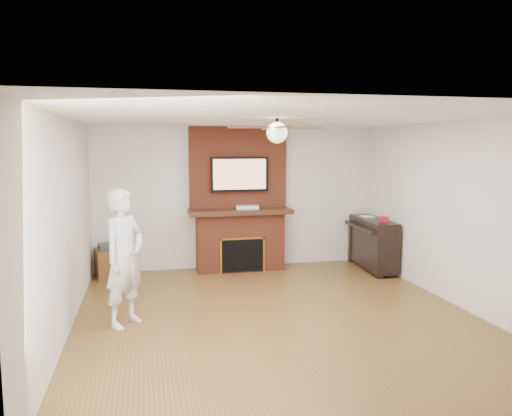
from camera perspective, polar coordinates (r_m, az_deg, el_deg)
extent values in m
cube|color=brown|center=(6.57, 2.31, -12.90)|extent=(5.36, 5.86, 0.18)
cube|color=white|center=(6.20, 2.43, 11.09)|extent=(5.36, 5.86, 0.18)
cube|color=beige|center=(9.00, -2.29, 1.27)|extent=(5.36, 0.18, 2.50)
cube|color=beige|center=(3.63, 14.11, -7.51)|extent=(5.36, 0.18, 2.50)
cube|color=beige|center=(6.12, -21.78, -1.93)|extent=(0.18, 5.86, 2.50)
cube|color=beige|center=(7.35, 22.28, -0.54)|extent=(0.18, 5.86, 2.50)
cube|color=brown|center=(8.78, -1.87, -3.83)|extent=(1.50, 0.50, 1.00)
cube|color=black|center=(8.66, -1.85, -0.35)|extent=(1.78, 0.64, 0.08)
cube|color=brown|center=(8.78, -2.09, 4.66)|extent=(1.70, 0.20, 1.42)
cube|color=black|center=(8.57, -1.55, -5.42)|extent=(0.70, 0.06, 0.55)
cube|color=#BF8C2D|center=(8.51, -1.55, -3.52)|extent=(0.78, 0.02, 0.03)
cube|color=#BF8C2D|center=(8.50, -4.03, -5.54)|extent=(0.03, 0.02, 0.61)
cube|color=#BF8C2D|center=(8.64, 0.91, -5.32)|extent=(0.03, 0.02, 0.61)
cube|color=black|center=(8.64, -1.91, 3.89)|extent=(1.00, 0.07, 0.60)
cube|color=tan|center=(8.60, -1.86, 3.88)|extent=(0.92, 0.01, 0.52)
cylinder|color=black|center=(6.19, 2.43, 9.61)|extent=(0.04, 0.04, 0.14)
sphere|color=white|center=(6.18, 2.42, 8.60)|extent=(0.26, 0.26, 0.26)
cube|color=black|center=(6.28, 5.37, 9.10)|extent=(0.55, 0.11, 0.01)
cube|color=black|center=(6.51, 1.66, 9.05)|extent=(0.11, 0.55, 0.01)
cube|color=black|center=(6.11, -0.61, 9.19)|extent=(0.55, 0.11, 0.01)
cube|color=black|center=(5.87, 3.27, 9.27)|extent=(0.11, 0.55, 0.01)
imported|color=silver|center=(6.20, -14.81, -5.50)|extent=(0.70, 0.73, 1.66)
cube|color=#573218|center=(8.69, -16.23, -6.03)|extent=(0.59, 0.59, 0.46)
cube|color=#333235|center=(8.63, -16.29, -4.22)|extent=(0.43, 0.38, 0.09)
cube|color=black|center=(9.02, 13.21, -3.88)|extent=(0.49, 1.39, 0.84)
cube|color=black|center=(8.44, 14.09, -5.38)|extent=(0.06, 0.11, 0.74)
cube|color=black|center=(9.53, 10.79, -3.89)|extent=(0.06, 0.11, 0.74)
cube|color=black|center=(8.88, 11.91, -2.16)|extent=(0.23, 1.27, 0.05)
cube|color=silver|center=(9.19, 12.57, -0.96)|extent=(0.19, 0.26, 0.01)
cube|color=red|center=(8.62, 14.35, -1.27)|extent=(0.13, 0.13, 0.09)
cube|color=silver|center=(8.66, -0.99, 0.10)|extent=(0.42, 0.28, 0.06)
cylinder|color=red|center=(8.67, -2.60, -6.90)|extent=(0.07, 0.07, 0.13)
cylinder|color=#348238|center=(8.73, -2.35, -6.94)|extent=(0.06, 0.06, 0.09)
cylinder|color=beige|center=(8.70, -0.81, -6.92)|extent=(0.08, 0.08, 0.11)
cylinder|color=#3848AA|center=(8.75, -0.91, -6.96)|extent=(0.06, 0.06, 0.08)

